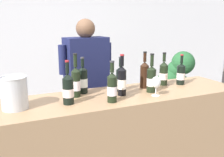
{
  "coord_description": "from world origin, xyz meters",
  "views": [
    {
      "loc": [
        -0.95,
        -1.89,
        1.62
      ],
      "look_at": [
        -0.1,
        0.0,
        1.14
      ],
      "focal_mm": 40.87,
      "sensor_mm": 36.0,
      "label": 1
    }
  ],
  "objects_px": {
    "wine_bottle_3": "(151,79)",
    "wine_bottle_8": "(144,74)",
    "wine_bottle_9": "(68,89)",
    "wine_bottle_0": "(164,73)",
    "wine_glass": "(156,83)",
    "wine_bottle_4": "(122,81)",
    "wine_bottle_7": "(181,74)",
    "ice_bucket": "(14,93)",
    "wine_bottle_6": "(112,87)",
    "wine_bottle_2": "(83,80)",
    "potted_shrub": "(177,84)",
    "wine_bottle_5": "(76,82)",
    "person_server": "(87,96)",
    "wine_bottle_1": "(120,78)"
  },
  "relations": [
    {
      "from": "wine_bottle_2",
      "to": "potted_shrub",
      "type": "distance_m",
      "value": 2.04
    },
    {
      "from": "wine_bottle_4",
      "to": "wine_bottle_6",
      "type": "height_order",
      "value": "wine_bottle_4"
    },
    {
      "from": "potted_shrub",
      "to": "person_server",
      "type": "bearing_deg",
      "value": -165.21
    },
    {
      "from": "wine_bottle_2",
      "to": "wine_bottle_4",
      "type": "bearing_deg",
      "value": -34.77
    },
    {
      "from": "wine_bottle_6",
      "to": "potted_shrub",
      "type": "relative_size",
      "value": 0.28
    },
    {
      "from": "wine_bottle_0",
      "to": "wine_bottle_9",
      "type": "relative_size",
      "value": 0.95
    },
    {
      "from": "wine_bottle_2",
      "to": "ice_bucket",
      "type": "bearing_deg",
      "value": -162.02
    },
    {
      "from": "wine_bottle_7",
      "to": "ice_bucket",
      "type": "relative_size",
      "value": 1.26
    },
    {
      "from": "ice_bucket",
      "to": "wine_bottle_2",
      "type": "bearing_deg",
      "value": 17.98
    },
    {
      "from": "wine_bottle_4",
      "to": "wine_bottle_9",
      "type": "bearing_deg",
      "value": -175.1
    },
    {
      "from": "wine_bottle_9",
      "to": "ice_bucket",
      "type": "relative_size",
      "value": 1.41
    },
    {
      "from": "wine_bottle_1",
      "to": "wine_bottle_6",
      "type": "xyz_separation_m",
      "value": [
        -0.2,
        -0.26,
        -0.0
      ]
    },
    {
      "from": "ice_bucket",
      "to": "potted_shrub",
      "type": "distance_m",
      "value": 2.62
    },
    {
      "from": "wine_bottle_2",
      "to": "wine_bottle_9",
      "type": "relative_size",
      "value": 0.94
    },
    {
      "from": "wine_bottle_3",
      "to": "wine_bottle_8",
      "type": "relative_size",
      "value": 1.0
    },
    {
      "from": "wine_bottle_0",
      "to": "wine_bottle_3",
      "type": "distance_m",
      "value": 0.3
    },
    {
      "from": "wine_bottle_6",
      "to": "wine_bottle_9",
      "type": "relative_size",
      "value": 0.97
    },
    {
      "from": "wine_bottle_5",
      "to": "wine_glass",
      "type": "bearing_deg",
      "value": -21.99
    },
    {
      "from": "wine_bottle_5",
      "to": "wine_bottle_8",
      "type": "relative_size",
      "value": 1.06
    },
    {
      "from": "wine_bottle_6",
      "to": "wine_bottle_8",
      "type": "xyz_separation_m",
      "value": [
        0.45,
        0.27,
        0.01
      ]
    },
    {
      "from": "wine_bottle_5",
      "to": "person_server",
      "type": "bearing_deg",
      "value": 63.91
    },
    {
      "from": "wine_bottle_9",
      "to": "potted_shrub",
      "type": "bearing_deg",
      "value": 30.73
    },
    {
      "from": "ice_bucket",
      "to": "wine_bottle_0",
      "type": "bearing_deg",
      "value": 5.7
    },
    {
      "from": "wine_bottle_1",
      "to": "wine_bottle_2",
      "type": "bearing_deg",
      "value": 167.3
    },
    {
      "from": "ice_bucket",
      "to": "wine_bottle_8",
      "type": "bearing_deg",
      "value": 6.06
    },
    {
      "from": "wine_bottle_6",
      "to": "wine_bottle_8",
      "type": "bearing_deg",
      "value": 30.46
    },
    {
      "from": "wine_bottle_8",
      "to": "wine_bottle_4",
      "type": "bearing_deg",
      "value": -156.23
    },
    {
      "from": "wine_bottle_4",
      "to": "wine_bottle_8",
      "type": "distance_m",
      "value": 0.33
    },
    {
      "from": "wine_bottle_6",
      "to": "ice_bucket",
      "type": "distance_m",
      "value": 0.72
    },
    {
      "from": "wine_bottle_5",
      "to": "potted_shrub",
      "type": "relative_size",
      "value": 0.31
    },
    {
      "from": "wine_bottle_2",
      "to": "wine_glass",
      "type": "distance_m",
      "value": 0.63
    },
    {
      "from": "wine_bottle_1",
      "to": "wine_bottle_5",
      "type": "bearing_deg",
      "value": -179.17
    },
    {
      "from": "wine_bottle_4",
      "to": "ice_bucket",
      "type": "relative_size",
      "value": 1.47
    },
    {
      "from": "wine_bottle_0",
      "to": "wine_bottle_3",
      "type": "xyz_separation_m",
      "value": [
        -0.25,
        -0.17,
        0.0
      ]
    },
    {
      "from": "wine_bottle_0",
      "to": "potted_shrub",
      "type": "xyz_separation_m",
      "value": [
        0.95,
        0.97,
        -0.43
      ]
    },
    {
      "from": "wine_bottle_7",
      "to": "wine_glass",
      "type": "bearing_deg",
      "value": -152.62
    },
    {
      "from": "wine_bottle_7",
      "to": "person_server",
      "type": "relative_size",
      "value": 0.18
    },
    {
      "from": "wine_bottle_1",
      "to": "wine_bottle_4",
      "type": "bearing_deg",
      "value": -110.59
    },
    {
      "from": "wine_bottle_2",
      "to": "wine_bottle_9",
      "type": "bearing_deg",
      "value": -129.21
    },
    {
      "from": "wine_bottle_5",
      "to": "wine_bottle_0",
      "type": "bearing_deg",
      "value": 2.05
    },
    {
      "from": "wine_bottle_9",
      "to": "wine_glass",
      "type": "relative_size",
      "value": 2.02
    },
    {
      "from": "wine_bottle_9",
      "to": "wine_bottle_0",
      "type": "bearing_deg",
      "value": 10.65
    },
    {
      "from": "ice_bucket",
      "to": "wine_bottle_9",
      "type": "bearing_deg",
      "value": -7.59
    },
    {
      "from": "wine_bottle_2",
      "to": "wine_glass",
      "type": "bearing_deg",
      "value": -31.69
    },
    {
      "from": "wine_bottle_8",
      "to": "potted_shrub",
      "type": "height_order",
      "value": "wine_bottle_8"
    },
    {
      "from": "wine_bottle_5",
      "to": "wine_bottle_8",
      "type": "distance_m",
      "value": 0.67
    },
    {
      "from": "wine_bottle_2",
      "to": "wine_bottle_8",
      "type": "bearing_deg",
      "value": -6.17
    },
    {
      "from": "wine_glass",
      "to": "wine_bottle_8",
      "type": "bearing_deg",
      "value": 79.92
    },
    {
      "from": "wine_bottle_1",
      "to": "wine_bottle_7",
      "type": "relative_size",
      "value": 1.03
    },
    {
      "from": "wine_bottle_6",
      "to": "wine_bottle_5",
      "type": "bearing_deg",
      "value": 130.94
    }
  ]
}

